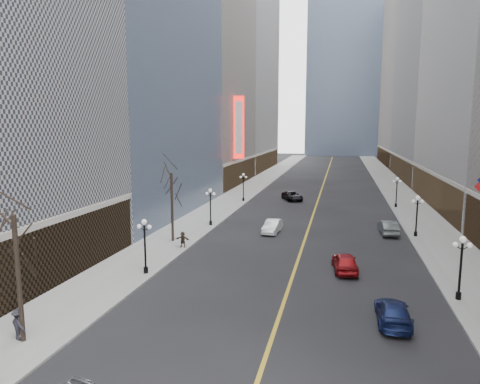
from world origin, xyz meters
The scene contains 23 objects.
sidewalk_east centered at (14.00, 70.00, 0.07)m, with size 6.00×230.00×0.15m, color gray.
sidewalk_west centered at (-14.00, 70.00, 0.07)m, with size 6.00×230.00×0.15m, color gray.
lane_line centered at (0.00, 80.00, 0.01)m, with size 0.25×200.00×0.02m, color gold.
bldg_east_c centered at (29.88, 106.00, 24.18)m, with size 26.60×40.60×48.80m.
bldg_east_d centered at (29.90, 149.00, 31.17)m, with size 26.60×46.60×62.80m.
bldg_west_c centered at (-29.88, 87.00, 25.19)m, with size 26.60×30.60×50.80m.
bldg_west_d centered at (-29.92, 121.00, 36.17)m, with size 26.60×38.60×72.80m.
streetlamp_east_1 centered at (11.80, 30.00, 2.90)m, with size 1.26×0.44×4.52m.
streetlamp_east_2 centered at (11.80, 48.00, 2.90)m, with size 1.26×0.44×4.52m.
streetlamp_east_3 centered at (11.80, 66.00, 2.90)m, with size 1.26×0.44×4.52m.
streetlamp_west_1 centered at (-11.80, 30.00, 2.90)m, with size 1.26×0.44×4.52m.
streetlamp_west_2 centered at (-11.80, 48.00, 2.90)m, with size 1.26×0.44×4.52m.
streetlamp_west_3 centered at (-11.80, 66.00, 2.90)m, with size 1.26×0.44×4.52m.
theatre_marquee centered at (-15.88, 80.00, 12.00)m, with size 2.00×0.55×12.00m.
tree_west_near centered at (-13.50, 18.00, 6.24)m, with size 3.60×3.60×7.92m.
tree_west_far centered at (-13.50, 40.00, 6.24)m, with size 3.60×3.60×7.92m.
car_nb_mid centered at (-3.91, 46.56, 0.74)m, with size 1.57×4.51×1.48m, color silver.
car_nb_far centered at (-4.17, 69.28, 0.74)m, with size 2.45×5.32×1.48m, color black.
car_sb_near centered at (6.97, 25.43, 0.70)m, with size 1.96×4.82×1.40m, color #141E4C.
car_sb_mid centered at (4.13, 34.69, 0.80)m, with size 1.89×4.69×1.60m, color maroon.
car_sb_far centered at (9.00, 48.86, 0.80)m, with size 1.68×4.83×1.59m, color #555B5D.
ped_west_walk centered at (-13.79, 18.05, 1.06)m, with size 1.17×0.48×1.81m, color #23232B.
ped_west_far centered at (-11.60, 37.94, 0.94)m, with size 1.47×0.42×1.58m, color #32271C.
Camera 1 is at (3.52, -1.06, 11.98)m, focal length 32.00 mm.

